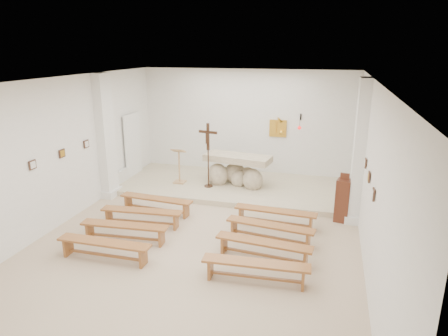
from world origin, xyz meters
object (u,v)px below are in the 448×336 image
(bench_right_front, at_px, (275,214))
(bench_left_second, at_px, (142,214))
(altar, at_px, (237,172))
(donation_pedestal, at_px, (343,200))
(bench_right_fourth, at_px, (256,267))
(lectern, at_px, (179,165))
(crucifix_stand, at_px, (208,151))
(bench_left_fourth, at_px, (104,246))
(bench_left_front, at_px, (156,201))
(bench_right_third, at_px, (264,246))
(bench_left_third, at_px, (125,229))
(bench_right_second, at_px, (270,228))

(bench_right_front, bearing_deg, bench_left_second, -161.15)
(altar, distance_m, donation_pedestal, 3.43)
(bench_right_fourth, bearing_deg, lectern, 122.43)
(crucifix_stand, relative_size, bench_left_fourth, 0.97)
(altar, xyz_separation_m, bench_left_second, (-1.60, -3.14, -0.23))
(bench_left_front, relative_size, bench_right_third, 1.00)
(donation_pedestal, xyz_separation_m, bench_left_third, (-4.65, -2.40, -0.24))
(bench_right_third, bearing_deg, bench_right_fourth, -84.20)
(bench_left_third, bearing_deg, altar, 64.02)
(lectern, relative_size, bench_left_third, 0.56)
(bench_right_third, height_order, bench_right_fourth, same)
(crucifix_stand, distance_m, bench_left_front, 2.28)
(donation_pedestal, relative_size, bench_right_front, 0.63)
(bench_right_front, distance_m, bench_left_third, 3.52)
(lectern, distance_m, bench_right_front, 3.84)
(crucifix_stand, xyz_separation_m, bench_right_fourth, (2.27, -4.41, -0.95))
(lectern, bearing_deg, altar, 9.23)
(bench_left_front, height_order, bench_right_second, same)
(bench_right_second, bearing_deg, bench_right_third, -82.17)
(donation_pedestal, distance_m, bench_left_front, 4.71)
(bench_right_front, bearing_deg, bench_left_front, -176.27)
(bench_left_front, distance_m, bench_left_third, 1.67)
(lectern, bearing_deg, bench_left_fourth, -88.41)
(bench_left_front, relative_size, bench_right_front, 1.00)
(lectern, bearing_deg, bench_right_front, -32.09)
(bench_right_front, bearing_deg, bench_right_third, -86.27)
(altar, distance_m, lectern, 1.77)
(donation_pedestal, bearing_deg, bench_right_second, -123.72)
(bench_right_front, distance_m, bench_right_third, 1.67)
(crucifix_stand, distance_m, bench_left_third, 3.79)
(crucifix_stand, height_order, bench_right_fourth, crucifix_stand)
(altar, bearing_deg, bench_left_third, -103.43)
(lectern, bearing_deg, bench_right_fourth, -54.62)
(donation_pedestal, height_order, bench_left_second, donation_pedestal)
(crucifix_stand, xyz_separation_m, bench_right_second, (2.27, -2.74, -0.95))
(bench_right_second, xyz_separation_m, bench_left_fourth, (-3.10, -1.67, 0.00))
(altar, bearing_deg, bench_left_front, -116.30)
(bench_left_front, relative_size, bench_right_second, 1.00)
(bench_left_third, distance_m, bench_right_third, 3.10)
(altar, height_order, bench_right_third, altar)
(bench_left_second, distance_m, bench_left_fourth, 1.67)
(bench_right_second, height_order, bench_right_fourth, same)
(altar, distance_m, bench_right_fourth, 5.05)
(bench_left_third, height_order, bench_left_fourth, same)
(altar, distance_m, bench_left_third, 4.30)
(bench_right_fourth, bearing_deg, bench_right_front, 86.86)
(bench_left_second, bearing_deg, crucifix_stand, 68.44)
(donation_pedestal, relative_size, bench_right_second, 0.62)
(bench_left_second, xyz_separation_m, bench_right_fourth, (3.10, -1.67, 0.00))
(bench_left_front, bearing_deg, bench_right_front, 4.90)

